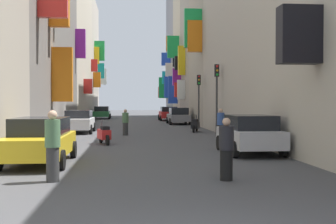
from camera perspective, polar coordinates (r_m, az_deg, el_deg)
name	(u,v)px	position (r m, az deg, el deg)	size (l,w,h in m)	color
ground_plane	(137,127)	(35.02, -4.08, -1.93)	(140.00, 140.00, 0.00)	#424244
building_left_mid_a	(12,28)	(29.53, -19.75, 10.35)	(7.39, 17.75, 13.32)	slate
building_left_mid_b	(56,21)	(46.27, -14.53, 11.46)	(6.82, 15.66, 20.33)	#BCB29E
building_left_mid_c	(73,59)	(59.59, -12.35, 6.83)	(7.31, 12.16, 15.46)	#B2A899
building_right_near	(323,11)	(21.16, 19.69, 12.41)	(7.24, 27.80, 12.17)	#B2A899
building_right_mid_a	(230,20)	(38.31, 8.14, 11.89)	(7.37, 7.79, 18.05)	#9E9384
building_right_mid_b	(213,25)	(45.62, 5.92, 11.28)	(7.00, 7.08, 19.80)	gray
building_right_mid_c	(201,39)	(52.60, 4.36, 9.57)	(7.35, 7.42, 19.11)	#BCB29E
building_right_far	(191,48)	(61.09, 2.98, 8.36)	(7.31, 9.92, 18.99)	gray
parked_car_grey	(178,116)	(38.85, 1.37, -0.47)	(1.89, 4.30, 1.47)	slate
parked_car_silver	(250,133)	(17.00, 10.65, -2.78)	(1.95, 3.92, 1.48)	#B7B7BC
parked_car_red	(169,113)	(46.49, 0.08, -0.17)	(2.02, 4.01, 1.47)	#B21E1E
parked_car_white	(79,121)	(28.54, -11.63, -1.15)	(1.93, 4.01, 1.45)	white
parked_car_green	(102,112)	(51.65, -8.69, -0.04)	(2.03, 4.16, 1.47)	#236638
parked_car_yellow	(40,140)	(14.61, -16.44, -3.50)	(1.97, 4.24, 1.48)	gold
scooter_black	(195,125)	(28.78, 3.60, -1.71)	(0.75, 1.77, 1.13)	black
scooter_green	(162,114)	(56.91, -0.74, -0.21)	(0.83, 1.80, 1.13)	#287F3D
scooter_red	(104,134)	(20.67, -8.37, -2.92)	(0.72, 1.82, 1.13)	red
pedestrian_crossing	(226,149)	(11.11, 7.66, -4.89)	(0.42, 0.42, 1.59)	black
pedestrian_near_left	(221,125)	(22.52, 6.93, -1.66)	(0.43, 0.43, 1.65)	black
pedestrian_near_right	(53,146)	(11.20, -14.90, -4.33)	(0.45, 0.45, 1.78)	#323232
pedestrian_mid_street	(125,122)	(25.99, -5.61, -1.37)	(0.46, 0.46, 1.55)	#313131
traffic_light_near_corner	(199,92)	(32.61, 4.06, 2.66)	(0.26, 0.34, 4.01)	#2D2D2D
traffic_light_far_corner	(217,87)	(26.59, 6.42, 3.30)	(0.26, 0.34, 4.27)	#2D2D2D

